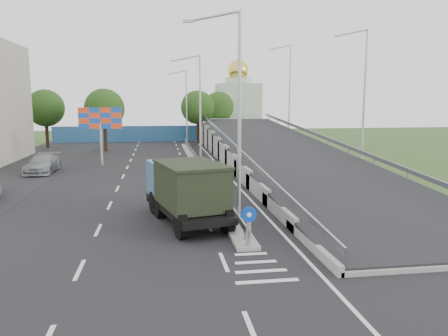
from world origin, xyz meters
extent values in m
plane|color=#2D4C1E|center=(0.00, 0.00, 0.00)|extent=(160.00, 160.00, 0.00)
cube|color=black|center=(-3.00, 20.00, 0.00)|extent=(26.00, 90.00, 0.04)
cube|color=gray|center=(0.00, 24.00, 0.10)|extent=(1.00, 44.00, 0.20)
cube|color=gray|center=(12.30, 24.00, 2.35)|extent=(0.10, 50.00, 0.32)
cube|color=gray|center=(2.80, 24.00, 2.35)|extent=(0.10, 50.00, 0.32)
cube|color=gray|center=(0.00, 24.00, 0.75)|extent=(0.08, 44.00, 0.32)
cylinder|color=gray|center=(0.00, 24.00, 0.50)|extent=(0.09, 0.09, 0.60)
cylinder|color=black|center=(0.00, 2.20, 0.80)|extent=(0.20, 0.20, 1.20)
cylinder|color=#0C3FBF|center=(0.00, 2.12, 1.55)|extent=(0.64, 0.05, 0.64)
cylinder|color=white|center=(0.00, 2.09, 1.55)|extent=(0.20, 0.03, 0.20)
cylinder|color=#B2B5B7|center=(0.30, 6.00, 5.20)|extent=(0.18, 0.18, 10.00)
cylinder|color=#B2B5B7|center=(-0.90, 6.00, 9.95)|extent=(2.57, 0.12, 0.66)
cube|color=#B2B5B7|center=(-2.10, 6.00, 9.70)|extent=(0.50, 0.18, 0.12)
cylinder|color=#B2B5B7|center=(0.30, 26.00, 5.20)|extent=(0.18, 0.18, 10.00)
cylinder|color=#B2B5B7|center=(-0.90, 26.00, 9.95)|extent=(2.57, 0.12, 0.66)
cube|color=#B2B5B7|center=(-2.10, 26.00, 9.70)|extent=(0.50, 0.18, 0.12)
cylinder|color=#B2B5B7|center=(0.30, 46.00, 5.20)|extent=(0.18, 0.18, 10.00)
cylinder|color=#B2B5B7|center=(-0.90, 46.00, 9.95)|extent=(2.57, 0.12, 0.66)
cube|color=#B2B5B7|center=(-2.10, 46.00, 9.70)|extent=(0.50, 0.18, 0.12)
cube|color=#275E8F|center=(-4.00, 52.00, 1.20)|extent=(30.00, 0.50, 2.40)
cube|color=#B2CCAD|center=(10.00, 60.00, 4.50)|extent=(7.00, 7.00, 9.00)
cylinder|color=#B2CCAD|center=(10.00, 60.00, 9.50)|extent=(4.40, 4.40, 1.00)
sphere|color=gold|center=(10.00, 60.00, 11.20)|extent=(3.60, 3.60, 3.60)
cone|color=gold|center=(10.00, 60.00, 13.20)|extent=(0.30, 0.30, 1.20)
cylinder|color=#B2B5B7|center=(-9.00, 28.00, 2.00)|extent=(0.24, 0.24, 4.00)
cube|color=#F2461A|center=(-9.00, 28.00, 4.50)|extent=(4.00, 0.20, 2.00)
cylinder|color=black|center=(-10.00, 40.00, 2.00)|extent=(0.44, 0.44, 4.00)
sphere|color=#213C10|center=(-10.00, 40.00, 5.20)|extent=(4.80, 4.80, 4.80)
cylinder|color=black|center=(2.00, 48.00, 2.00)|extent=(0.44, 0.44, 4.00)
sphere|color=#213C10|center=(2.00, 48.00, 5.20)|extent=(4.80, 4.80, 4.80)
cylinder|color=black|center=(-18.00, 45.00, 2.00)|extent=(0.44, 0.44, 4.00)
sphere|color=#213C10|center=(-18.00, 45.00, 5.20)|extent=(4.80, 4.80, 4.80)
cylinder|color=black|center=(6.00, 55.00, 2.00)|extent=(0.44, 0.44, 4.00)
sphere|color=#213C10|center=(6.00, 55.00, 5.20)|extent=(4.80, 4.80, 4.80)
cylinder|color=black|center=(-3.85, 8.87, 0.61)|extent=(0.68, 1.28, 1.22)
cylinder|color=black|center=(-1.69, 9.41, 0.61)|extent=(0.68, 1.28, 1.22)
cylinder|color=black|center=(-3.60, 7.90, 0.61)|extent=(0.68, 1.28, 1.22)
cylinder|color=black|center=(-1.45, 8.44, 0.61)|extent=(0.68, 1.28, 1.22)
cylinder|color=black|center=(-2.65, 4.13, 0.61)|extent=(0.68, 1.28, 1.22)
cylinder|color=black|center=(-0.50, 4.67, 0.61)|extent=(0.68, 1.28, 1.22)
cube|color=black|center=(-2.20, 6.88, 0.78)|extent=(4.16, 7.30, 0.33)
cube|color=#35607F|center=(-2.84, 9.41, 1.89)|extent=(2.91, 2.35, 1.89)
cube|color=black|center=(-3.05, 10.24, 2.39)|extent=(2.06, 0.58, 0.78)
cube|color=black|center=(-3.07, 10.33, 0.72)|extent=(2.52, 0.79, 0.56)
cube|color=black|center=(-2.04, 6.23, 2.00)|extent=(3.62, 4.75, 2.00)
cube|color=black|center=(-2.04, 6.23, 3.05)|extent=(3.75, 4.88, 0.13)
imported|color=gray|center=(-13.46, 24.11, 0.79)|extent=(2.25, 5.43, 1.57)
camera|label=1|loc=(-3.53, -14.69, 6.09)|focal=35.00mm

